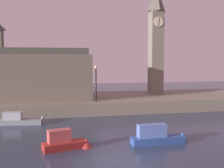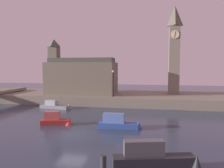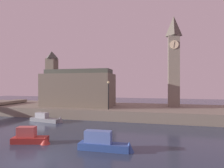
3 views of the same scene
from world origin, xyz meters
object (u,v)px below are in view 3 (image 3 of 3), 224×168
Objects in this scene: streetlamp at (108,92)px; boat_dinghy_red at (32,138)px; boat_tour_blue at (107,144)px; parliament_hall at (77,88)px; clock_tower at (174,60)px; boat_cruiser_grey at (48,119)px.

boat_dinghy_red is at bearing -107.70° from streetlamp.
boat_dinghy_red is 7.01m from boat_tour_blue.
boat_dinghy_red is 0.82× the size of boat_tour_blue.
parliament_hall is at bearing 100.18° from boat_dinghy_red.
parliament_hall reaches higher than boat_tour_blue.
parliament_hall is 3.26× the size of boat_dinghy_red.
clock_tower is 17.42m from parliament_hall.
boat_cruiser_grey is at bearing -155.82° from streetlamp.
streetlamp is 1.13× the size of boat_dinghy_red.
parliament_hall reaches higher than boat_cruiser_grey.
boat_cruiser_grey is 14.09m from boat_tour_blue.
clock_tower reaches higher than parliament_hall.
clock_tower is 22.11m from boat_cruiser_grey.
clock_tower reaches higher than boat_tour_blue.
boat_tour_blue is at bearing -58.18° from parliament_hall.
boat_dinghy_red is at bearing -65.64° from boat_cruiser_grey.
streetlamp is at bearing -27.18° from parliament_hall.
streetlamp is at bearing -147.42° from clock_tower.
streetlamp is 0.92× the size of boat_tour_blue.
boat_tour_blue is (7.01, -0.18, 0.04)m from boat_dinghy_red.
boat_tour_blue is at bearing -39.02° from boat_cruiser_grey.
clock_tower is at bearing 29.02° from boat_cruiser_grey.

